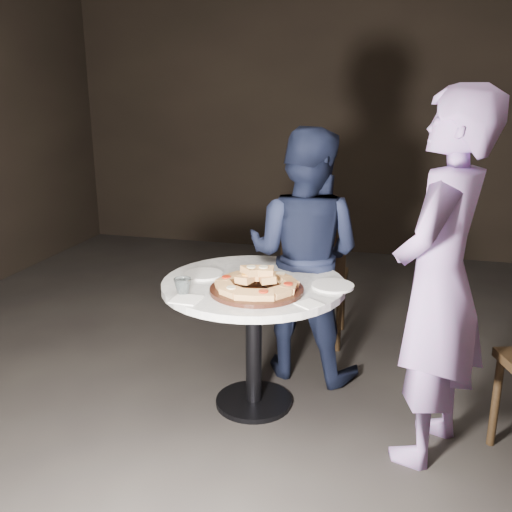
% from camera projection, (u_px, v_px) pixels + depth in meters
% --- Properties ---
extents(floor, '(7.00, 7.00, 0.00)m').
position_uv_depth(floor, '(261.00, 415.00, 3.21)').
color(floor, black).
rests_on(floor, ground).
extents(table, '(1.28, 1.28, 0.75)m').
position_uv_depth(table, '(254.00, 305.00, 3.16)').
color(table, black).
rests_on(table, ground).
extents(serving_board, '(0.64, 0.64, 0.02)m').
position_uv_depth(serving_board, '(257.00, 290.00, 2.96)').
color(serving_board, black).
rests_on(serving_board, table).
extents(focaccia_pile, '(0.43, 0.43, 0.12)m').
position_uv_depth(focaccia_pile, '(257.00, 281.00, 2.95)').
color(focaccia_pile, tan).
rests_on(focaccia_pile, serving_board).
extents(plate_left, '(0.28, 0.28, 0.01)m').
position_uv_depth(plate_left, '(204.00, 274.00, 3.21)').
color(plate_left, white).
rests_on(plate_left, table).
extents(plate_right, '(0.24, 0.24, 0.01)m').
position_uv_depth(plate_right, '(333.00, 286.00, 3.02)').
color(plate_right, white).
rests_on(plate_right, table).
extents(water_glass, '(0.12, 0.12, 0.09)m').
position_uv_depth(water_glass, '(183.00, 286.00, 2.91)').
color(water_glass, silver).
rests_on(water_glass, table).
extents(napkin_near, '(0.14, 0.14, 0.01)m').
position_uv_depth(napkin_near, '(186.00, 299.00, 2.84)').
color(napkin_near, white).
rests_on(napkin_near, table).
extents(napkin_far, '(0.15, 0.15, 0.01)m').
position_uv_depth(napkin_far, '(309.00, 304.00, 2.78)').
color(napkin_far, white).
rests_on(napkin_far, table).
extents(chair_far, '(0.46, 0.48, 0.94)m').
position_uv_depth(chair_far, '(314.00, 272.00, 3.97)').
color(chair_far, black).
rests_on(chair_far, ground).
extents(diner_navy, '(0.85, 0.71, 1.56)m').
position_uv_depth(diner_navy, '(304.00, 255.00, 3.51)').
color(diner_navy, black).
rests_on(diner_navy, ground).
extents(diner_teal, '(0.63, 0.76, 1.79)m').
position_uv_depth(diner_teal, '(439.00, 283.00, 2.66)').
color(diner_teal, '#866BAA').
rests_on(diner_teal, ground).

